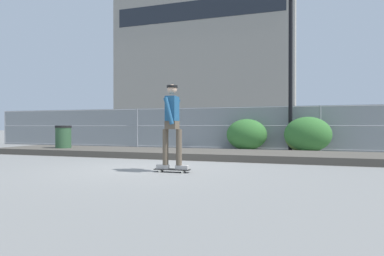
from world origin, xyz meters
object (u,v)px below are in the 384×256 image
Objects in this scene: skateboard at (172,170)px; parked_car_mid at (283,130)px; shrub_right at (308,134)px; street_lamp at (291,51)px; shrub_left at (247,135)px; parked_car_near at (162,129)px; shrub_center at (304,138)px; trash_bin at (63,139)px; skater at (172,121)px.

skateboard is 0.18× the size of parked_car_mid.
parked_car_mid is 3.48m from shrub_right.
street_lamp reaches higher than shrub_left.
shrub_left is (5.19, -3.09, -0.18)m from parked_car_near.
shrub_left reaches higher than shrub_center.
shrub_center is at bearing -9.28° from shrub_left.
shrub_center is at bearing 166.71° from shrub_right.
shrub_center is at bearing -73.53° from parked_car_mid.
parked_car_near is 2.54× the size of shrub_right.
parked_car_mid is at bearing 98.96° from street_lamp.
skater is at bearing -30.87° from trash_bin.
parked_car_near is at bearing 156.69° from street_lamp.
street_lamp is 6.32× the size of trash_bin.
skateboard is 7.39m from shrub_center.
trash_bin is (-5.65, 3.38, -0.62)m from skater.
parked_car_near is at bearing 81.92° from trash_bin.
skater is 6.62m from trash_bin.
shrub_right is at bearing -13.29° from shrub_center.
skater is 1.05× the size of shrub_right.
skateboard is at bearing -65.54° from parked_car_near.
street_lamp is 3.85× the size of shrub_left.
shrub_center is 9.14m from trash_bin.
parked_car_mid is 2.54× the size of shrub_right.
trash_bin is at bearing -153.84° from street_lamp.
parked_car_mid is at bearing 106.47° from shrub_center.
skater is at bearing -100.34° from parked_car_mid.
skater is 1.81× the size of trash_bin.
skateboard is at bearing -100.34° from parked_car_mid.
shrub_center is at bearing 22.11° from trash_bin.
trash_bin is at bearing -98.08° from parked_car_near.
parked_car_near is at bearing 114.46° from skater.
trash_bin is (-6.17, -3.81, -0.13)m from shrub_left.
skater reaches higher than shrub_left.
parked_car_mid reaches higher than shrub_left.
parked_car_near is 1.00× the size of parked_car_mid.
shrub_right is (2.94, 6.79, -0.45)m from skater.
shrub_center is 0.18m from shrub_right.
skater is (0.00, -0.00, 1.08)m from skateboard.
skateboard is 0.79× the size of trash_bin.
street_lamp is at bearing 2.84° from shrub_left.
skater is 7.41m from shrub_right.
parked_car_mid is at bearing 41.83° from trash_bin.
skater is 7.23m from shrub_left.
parked_car_near is 3.12× the size of shrub_center.
shrub_center is (2.81, 6.82, 0.50)m from skateboard.
parked_car_mid is (6.52, -0.19, 0.00)m from parked_car_near.
parked_car_mid is 3.42m from shrub_center.
parked_car_mid is 3.19m from shrub_left.
skateboard is 1.08m from skater.
parked_car_near is at bearing 155.19° from shrub_center.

